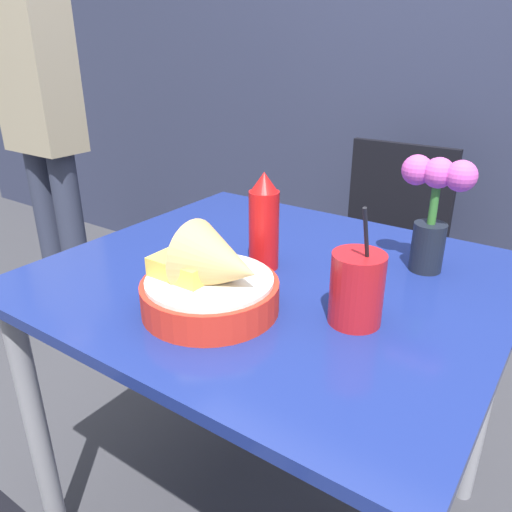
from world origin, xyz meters
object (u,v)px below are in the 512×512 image
ketchup_bottle (264,223)px  person_standing (41,113)px  food_basket (213,282)px  drink_cup (357,291)px  chair_far_window (387,239)px  flower_vase (434,204)px

ketchup_bottle → person_standing: bearing=165.0°
food_basket → drink_cup: size_ratio=1.13×
ketchup_bottle → person_standing: (-1.31, 0.35, 0.09)m
ketchup_bottle → drink_cup: size_ratio=0.95×
food_basket → person_standing: (-1.34, 0.57, 0.14)m
food_basket → drink_cup: bearing=26.5°
food_basket → drink_cup: drink_cup is taller
chair_far_window → person_standing: 1.45m
chair_far_window → person_standing: person_standing is taller
food_basket → person_standing: bearing=157.1°
food_basket → ketchup_bottle: ketchup_bottle is taller
chair_far_window → drink_cup: drink_cup is taller
ketchup_bottle → food_basket: bearing=-80.9°
flower_vase → person_standing: size_ratio=0.15×
food_basket → flower_vase: 0.50m
food_basket → person_standing: person_standing is taller
person_standing → drink_cup: bearing=-16.1°
flower_vase → food_basket: bearing=-123.1°
chair_far_window → flower_vase: size_ratio=3.44×
ketchup_bottle → person_standing: size_ratio=0.13×
chair_far_window → ketchup_bottle: (0.03, -0.89, 0.34)m
food_basket → flower_vase: flower_vase is taller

